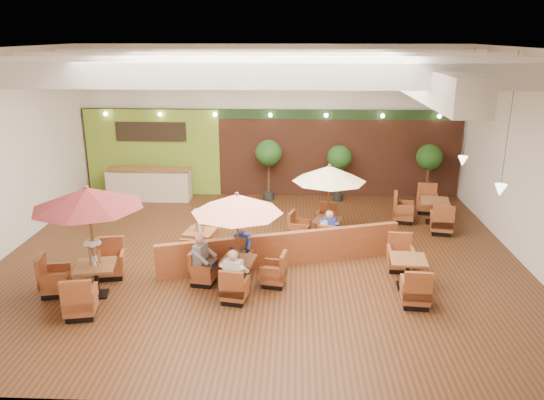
# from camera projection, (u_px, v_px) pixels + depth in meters

# --- Properties ---
(room) EXTENTS (14.04, 14.00, 5.52)m
(room) POSITION_uv_depth(u_px,v_px,m) (271.00, 118.00, 14.52)
(room) COLOR #381E0F
(room) RESTS_ON ground
(service_counter) EXTENTS (3.00, 0.75, 1.18)m
(service_counter) POSITION_uv_depth(u_px,v_px,m) (149.00, 184.00, 19.34)
(service_counter) COLOR beige
(service_counter) RESTS_ON ground
(booth_divider) EXTENTS (6.29, 2.15, 0.91)m
(booth_divider) POSITION_uv_depth(u_px,v_px,m) (282.00, 249.00, 13.86)
(booth_divider) COLOR brown
(booth_divider) RESTS_ON ground
(table_0) EXTENTS (2.60, 2.72, 2.68)m
(table_0) POSITION_uv_depth(u_px,v_px,m) (87.00, 218.00, 11.83)
(table_0) COLOR brown
(table_0) RESTS_ON ground
(table_1) EXTENTS (2.36, 2.36, 2.36)m
(table_1) POSITION_uv_depth(u_px,v_px,m) (237.00, 222.00, 12.43)
(table_1) COLOR brown
(table_1) RESTS_ON ground
(table_2) EXTENTS (2.25, 2.36, 2.32)m
(table_2) POSITION_uv_depth(u_px,v_px,m) (327.00, 185.00, 15.21)
(table_2) COLOR brown
(table_2) RESTS_ON ground
(table_3) EXTENTS (0.90, 2.41, 1.47)m
(table_3) POSITION_uv_depth(u_px,v_px,m) (200.00, 238.00, 14.54)
(table_3) COLOR brown
(table_3) RESTS_ON ground
(table_4) EXTENTS (0.90, 2.54, 0.94)m
(table_4) POSITION_uv_depth(u_px,v_px,m) (407.00, 273.00, 12.72)
(table_4) COLOR brown
(table_4) RESTS_ON ground
(table_5) EXTENTS (1.86, 2.70, 0.98)m
(table_5) POSITION_uv_depth(u_px,v_px,m) (425.00, 212.00, 17.05)
(table_5) COLOR brown
(table_5) RESTS_ON ground
(topiary_0) EXTENTS (0.96, 0.96, 2.22)m
(topiary_0) POSITION_uv_depth(u_px,v_px,m) (269.00, 156.00, 19.02)
(topiary_0) COLOR black
(topiary_0) RESTS_ON ground
(topiary_1) EXTENTS (0.88, 0.88, 2.05)m
(topiary_1) POSITION_uv_depth(u_px,v_px,m) (339.00, 160.00, 18.95)
(topiary_1) COLOR black
(topiary_1) RESTS_ON ground
(topiary_2) EXTENTS (0.91, 0.91, 2.11)m
(topiary_2) POSITION_uv_depth(u_px,v_px,m) (429.00, 159.00, 18.80)
(topiary_2) COLOR black
(topiary_2) RESTS_ON ground
(diner_0) EXTENTS (0.45, 0.39, 0.84)m
(diner_0) POSITION_uv_depth(u_px,v_px,m) (234.00, 271.00, 11.87)
(diner_0) COLOR silver
(diner_0) RESTS_ON ground
(diner_1) EXTENTS (0.38, 0.32, 0.75)m
(diner_1) POSITION_uv_depth(u_px,v_px,m) (242.00, 243.00, 13.52)
(diner_1) COLOR #233A97
(diner_1) RESTS_ON ground
(diner_2) EXTENTS (0.41, 0.45, 0.83)m
(diner_2) POSITION_uv_depth(u_px,v_px,m) (202.00, 255.00, 12.73)
(diner_2) COLOR gray
(diner_2) RESTS_ON ground
(diner_3) EXTENTS (0.42, 0.38, 0.76)m
(diner_3) POSITION_uv_depth(u_px,v_px,m) (330.00, 226.00, 14.69)
(diner_3) COLOR #233A97
(diner_3) RESTS_ON ground
(diner_4) EXTENTS (0.37, 0.31, 0.71)m
(diner_4) POSITION_uv_depth(u_px,v_px,m) (330.00, 227.00, 14.69)
(diner_4) COLOR silver
(diner_4) RESTS_ON ground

